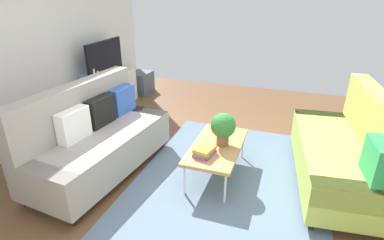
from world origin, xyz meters
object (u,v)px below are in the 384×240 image
at_px(coffee_table, 217,147).
at_px(tv_console, 108,93).
at_px(tv, 105,59).
at_px(table_book_0, 205,154).
at_px(couch_beige, 96,138).
at_px(potted_plant, 223,127).
at_px(vase_0, 83,80).
at_px(bottle_0, 94,76).
at_px(storage_trunk, 141,82).
at_px(bottle_1, 98,76).
at_px(couch_green, 345,151).

bearing_deg(coffee_table, tv_console, 59.45).
height_order(tv_console, tv, tv).
bearing_deg(table_book_0, couch_beige, 94.23).
height_order(potted_plant, vase_0, potted_plant).
bearing_deg(potted_plant, bottle_0, 67.22).
height_order(coffee_table, tv_console, tv_console).
distance_m(coffee_table, storage_trunk, 3.50).
distance_m(tv_console, bottle_0, 0.59).
height_order(couch_beige, tv_console, couch_beige).
xyz_separation_m(table_book_0, bottle_0, (1.36, 2.37, 0.32)).
relative_size(tv, bottle_1, 5.57).
xyz_separation_m(tv, vase_0, (-0.58, 0.07, -0.23)).
height_order(tv, table_book_0, tv).
xyz_separation_m(coffee_table, table_book_0, (-0.28, 0.07, 0.04)).
bearing_deg(tv, tv_console, 90.00).
xyz_separation_m(bottle_0, bottle_1, (0.09, 0.00, -0.03)).
xyz_separation_m(storage_trunk, bottle_1, (-1.39, 0.06, 0.51)).
bearing_deg(potted_plant, tv_console, 60.48).
bearing_deg(potted_plant, couch_beige, 105.34).
relative_size(potted_plant, bottle_1, 2.22).
height_order(coffee_table, potted_plant, potted_plant).
bearing_deg(storage_trunk, table_book_0, -140.89).
xyz_separation_m(potted_plant, vase_0, (0.86, 2.59, 0.07)).
height_order(potted_plant, bottle_1, same).
bearing_deg(table_book_0, vase_0, 64.68).
bearing_deg(bottle_0, couch_green, -101.44).
bearing_deg(bottle_0, tv, 2.95).
xyz_separation_m(tv_console, tv, (0.00, -0.02, 0.63)).
bearing_deg(bottle_1, coffee_table, -115.61).
height_order(couch_green, storage_trunk, couch_green).
bearing_deg(tv, couch_beige, -150.57).
xyz_separation_m(couch_beige, vase_0, (1.26, 1.11, 0.27)).
bearing_deg(vase_0, potted_plant, -108.34).
bearing_deg(couch_green, coffee_table, 95.35).
bearing_deg(vase_0, couch_green, -98.49).
height_order(coffee_table, vase_0, vase_0).
xyz_separation_m(tv, bottle_0, (-0.39, -0.02, -0.19)).
xyz_separation_m(couch_beige, coffee_table, (0.38, -1.42, -0.06)).
relative_size(storage_trunk, table_book_0, 2.17).
distance_m(potted_plant, bottle_1, 2.75).
bearing_deg(bottle_0, table_book_0, -119.76).
relative_size(tv_console, vase_0, 8.48).
relative_size(couch_green, tv_console, 1.42).
bearing_deg(storage_trunk, bottle_0, 177.69).
bearing_deg(bottle_1, potted_plant, -114.59).
height_order(couch_green, potted_plant, couch_green).
relative_size(coffee_table, table_book_0, 4.58).
height_order(coffee_table, bottle_0, bottle_0).
relative_size(storage_trunk, bottle_0, 2.21).
bearing_deg(couch_green, vase_0, 75.15).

